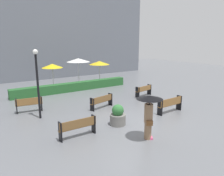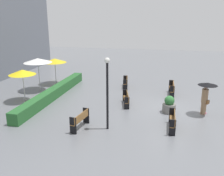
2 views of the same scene
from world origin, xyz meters
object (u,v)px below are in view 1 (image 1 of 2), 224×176
object	(u,v)px
bench_near_right	(170,104)
planter_pot	(118,116)
patio_umbrella_white	(78,60)
patio_umbrella_yellow	(52,66)
lamp_post	(37,77)
bench_near_left	(78,126)
bench_far_left	(29,104)
patio_umbrella_yellow_far	(99,63)
bench_far_right	(144,90)
bench_mid_center	(102,101)
pedestrian_with_umbrella	(149,109)

from	to	relation	value
bench_near_right	planter_pot	world-z (taller)	planter_pot
patio_umbrella_white	patio_umbrella_yellow	bearing A→B (deg)	-174.30
planter_pot	lamp_post	world-z (taller)	lamp_post
bench_near_left	patio_umbrella_white	size ratio (longest dim) A/B	0.67
bench_far_left	bench_near_left	distance (m)	4.98
bench_near_left	patio_umbrella_yellow	bearing A→B (deg)	77.50
patio_umbrella_white	planter_pot	bearing A→B (deg)	-104.02
lamp_post	planter_pot	bearing A→B (deg)	-45.80
planter_pot	patio_umbrella_yellow_far	size ratio (longest dim) A/B	0.48
bench_far_right	patio_umbrella_yellow	bearing A→B (deg)	128.70
bench_far_right	bench_far_left	xyz separation A→B (m)	(-8.50, 1.03, 0.04)
planter_pot	lamp_post	bearing A→B (deg)	134.20
bench_far_right	patio_umbrella_white	world-z (taller)	patio_umbrella_white
bench_near_right	patio_umbrella_yellow_far	size ratio (longest dim) A/B	0.81
patio_umbrella_white	patio_umbrella_yellow_far	world-z (taller)	patio_umbrella_white
bench_mid_center	bench_far_left	size ratio (longest dim) A/B	1.14
patio_umbrella_yellow	patio_umbrella_white	bearing A→B (deg)	5.70
bench_far_left	patio_umbrella_yellow	size ratio (longest dim) A/B	0.69
patio_umbrella_yellow	bench_near_right	bearing A→B (deg)	-69.49
lamp_post	patio_umbrella_yellow_far	world-z (taller)	lamp_post
lamp_post	bench_near_right	bearing A→B (deg)	-26.47
bench_mid_center	bench_near_left	bearing A→B (deg)	-135.49
bench_far_left	patio_umbrella_white	world-z (taller)	patio_umbrella_white
patio_umbrella_yellow_far	bench_far_right	bearing A→B (deg)	-86.39
patio_umbrella_yellow_far	bench_mid_center	bearing A→B (deg)	-119.17
bench_mid_center	bench_near_left	xyz separation A→B (m)	(-3.11, -3.05, 0.03)
pedestrian_with_umbrella	bench_mid_center	bearing A→B (deg)	83.30
bench_far_left	bench_near_left	size ratio (longest dim) A/B	0.90
bench_near_right	patio_umbrella_yellow	bearing A→B (deg)	110.51
bench_near_right	patio_umbrella_yellow	distance (m)	11.13
bench_near_right	bench_far_right	bearing A→B (deg)	71.18
bench_far_right	patio_umbrella_white	size ratio (longest dim) A/B	0.61
bench_mid_center	bench_far_left	bearing A→B (deg)	156.32
bench_near_right	bench_far_right	world-z (taller)	bench_near_right
bench_near_right	bench_far_right	xyz separation A→B (m)	(1.32, 3.86, -0.06)
bench_mid_center	pedestrian_with_umbrella	xyz separation A→B (m)	(-0.59, -4.98, 0.92)
bench_near_left	patio_umbrella_white	world-z (taller)	patio_umbrella_white
bench_far_right	bench_near_right	bearing A→B (deg)	-108.82
bench_far_right	bench_near_left	xyz separation A→B (m)	(-7.46, -3.84, 0.03)
bench_far_left	bench_far_right	bearing A→B (deg)	-6.90
bench_near_left	patio_umbrella_yellow_far	distance (m)	12.46
bench_far_right	bench_far_left	world-z (taller)	bench_far_left
bench_near_right	patio_umbrella_yellow_far	distance (m)	10.32
bench_near_right	pedestrian_with_umbrella	bearing A→B (deg)	-152.24
lamp_post	patio_umbrella_white	bearing A→B (deg)	51.25
pedestrian_with_umbrella	lamp_post	size ratio (longest dim) A/B	0.53
lamp_post	patio_umbrella_yellow	world-z (taller)	lamp_post
pedestrian_with_umbrella	patio_umbrella_yellow	xyz separation A→B (m)	(-0.24, 12.23, 0.71)
lamp_post	patio_umbrella_yellow	xyz separation A→B (m)	(3.06, 6.87, -0.26)
bench_near_right	patio_umbrella_white	xyz separation A→B (m)	(-1.19, 10.59, 1.92)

